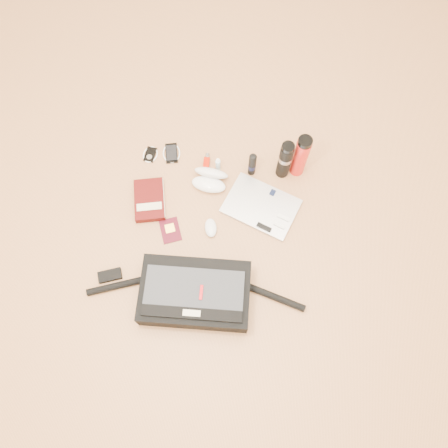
{
  "coord_description": "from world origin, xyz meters",
  "views": [
    {
      "loc": [
        0.13,
        -0.71,
        2.04
      ],
      "look_at": [
        0.04,
        0.07,
        0.06
      ],
      "focal_mm": 35.0,
      "sensor_mm": 36.0,
      "label": 1
    }
  ],
  "objects_px": {
    "thermos_black": "(285,160)",
    "thermos_red": "(301,156)",
    "book": "(150,200)",
    "laptop": "(261,207)",
    "messenger_bag": "(194,293)"
  },
  "relations": [
    {
      "from": "laptop",
      "to": "thermos_red",
      "type": "distance_m",
      "value": 0.32
    },
    {
      "from": "messenger_bag",
      "to": "thermos_black",
      "type": "bearing_deg",
      "value": 60.58
    },
    {
      "from": "messenger_bag",
      "to": "thermos_black",
      "type": "distance_m",
      "value": 0.8
    },
    {
      "from": "thermos_red",
      "to": "messenger_bag",
      "type": "bearing_deg",
      "value": -120.61
    },
    {
      "from": "book",
      "to": "thermos_black",
      "type": "height_order",
      "value": "thermos_black"
    },
    {
      "from": "book",
      "to": "thermos_red",
      "type": "relative_size",
      "value": 0.89
    },
    {
      "from": "laptop",
      "to": "thermos_black",
      "type": "distance_m",
      "value": 0.26
    },
    {
      "from": "messenger_bag",
      "to": "book",
      "type": "xyz_separation_m",
      "value": [
        -0.3,
        0.46,
        -0.04
      ]
    },
    {
      "from": "laptop",
      "to": "book",
      "type": "distance_m",
      "value": 0.57
    },
    {
      "from": "book",
      "to": "thermos_black",
      "type": "distance_m",
      "value": 0.71
    },
    {
      "from": "thermos_black",
      "to": "thermos_red",
      "type": "relative_size",
      "value": 0.91
    },
    {
      "from": "thermos_black",
      "to": "thermos_red",
      "type": "bearing_deg",
      "value": 17.51
    },
    {
      "from": "messenger_bag",
      "to": "thermos_black",
      "type": "height_order",
      "value": "thermos_black"
    },
    {
      "from": "messenger_bag",
      "to": "laptop",
      "type": "bearing_deg",
      "value": 58.92
    },
    {
      "from": "messenger_bag",
      "to": "thermos_red",
      "type": "xyz_separation_m",
      "value": [
        0.43,
        0.73,
        0.08
      ]
    }
  ]
}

